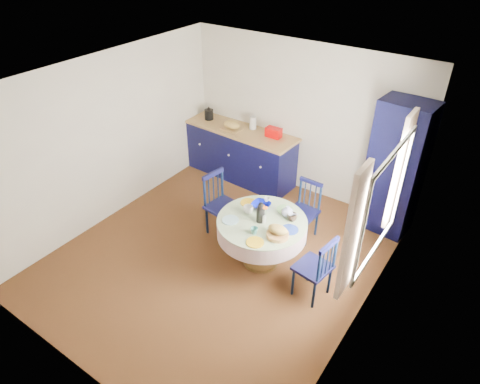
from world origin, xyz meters
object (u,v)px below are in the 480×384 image
object	(u,v)px
pantry_cabinet	(395,169)
mug_b	(254,231)
kitchen_counter	(240,152)
mug_c	(292,217)
mug_a	(248,210)
cobalt_bowl	(261,205)
chair_left	(221,204)
chair_far	(304,210)
dining_table	(262,228)
chair_right	(316,268)
mug_d	(267,200)

from	to	relation	value
pantry_cabinet	mug_b	bearing A→B (deg)	-111.57
kitchen_counter	mug_c	size ratio (longest dim) A/B	16.37
mug_a	cobalt_bowl	world-z (taller)	mug_a
chair_left	chair_far	bearing A→B (deg)	-51.32
mug_c	cobalt_bowl	distance (m)	0.49
dining_table	chair_left	size ratio (longest dim) A/B	1.21
chair_far	chair_right	size ratio (longest dim) A/B	0.97
chair_right	dining_table	bearing A→B (deg)	-90.87
chair_right	kitchen_counter	bearing A→B (deg)	-118.94
chair_far	mug_b	bearing A→B (deg)	-94.20
dining_table	mug_d	xyz separation A→B (m)	(-0.17, 0.38, 0.16)
chair_far	mug_c	bearing A→B (deg)	-76.73
dining_table	mug_b	distance (m)	0.33
cobalt_bowl	kitchen_counter	bearing A→B (deg)	132.95
chair_right	mug_b	size ratio (longest dim) A/B	9.85
mug_a	mug_d	xyz separation A→B (m)	(0.08, 0.34, -0.01)
dining_table	mug_c	distance (m)	0.41
kitchen_counter	dining_table	xyz separation A→B (m)	(1.56, -1.72, 0.11)
chair_left	chair_far	xyz separation A→B (m)	(1.04, 0.62, -0.05)
chair_left	mug_a	size ratio (longest dim) A/B	7.35
kitchen_counter	mug_a	world-z (taller)	kitchen_counter
chair_left	pantry_cabinet	bearing A→B (deg)	-44.29
mug_a	mug_c	bearing A→B (deg)	18.21
pantry_cabinet	chair_left	bearing A→B (deg)	-136.51
mug_c	cobalt_bowl	xyz separation A→B (m)	(-0.49, 0.02, -0.02)
kitchen_counter	chair_left	bearing A→B (deg)	-61.87
kitchen_counter	mug_d	bearing A→B (deg)	-41.15
kitchen_counter	chair_right	size ratio (longest dim) A/B	2.31
pantry_cabinet	mug_b	distance (m)	2.31
chair_right	mug_d	bearing A→B (deg)	-108.18
chair_far	mug_b	world-z (taller)	chair_far
mug_d	cobalt_bowl	distance (m)	0.13
chair_left	mug_a	bearing A→B (deg)	-100.34
pantry_cabinet	dining_table	bearing A→B (deg)	-116.41
mug_c	mug_d	size ratio (longest dim) A/B	1.46
mug_d	chair_far	bearing A→B (deg)	54.23
mug_b	chair_left	bearing A→B (deg)	150.43
kitchen_counter	mug_a	xyz separation A→B (m)	(1.31, -1.69, 0.28)
pantry_cabinet	mug_a	world-z (taller)	pantry_cabinet
mug_c	cobalt_bowl	bearing A→B (deg)	177.37
mug_c	chair_left	bearing A→B (deg)	179.22
mug_c	mug_d	distance (m)	0.50
mug_a	mug_c	size ratio (longest dim) A/B	1.03
chair_far	mug_d	xyz separation A→B (m)	(-0.35, -0.48, 0.30)
dining_table	mug_a	bearing A→B (deg)	171.78
dining_table	cobalt_bowl	size ratio (longest dim) A/B	4.71
cobalt_bowl	mug_c	bearing A→B (deg)	-2.63
kitchen_counter	cobalt_bowl	world-z (taller)	kitchen_counter
dining_table	chair_left	bearing A→B (deg)	164.68
chair_left	mug_d	size ratio (longest dim) A/B	11.05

